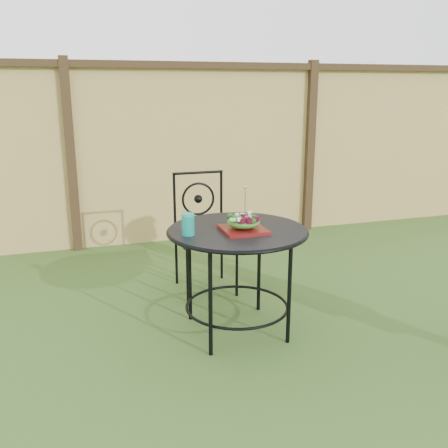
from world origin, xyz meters
name	(u,v)px	position (x,y,z in m)	size (l,w,h in m)	color
ground	(278,322)	(0.00, 0.00, 0.00)	(60.00, 60.00, 0.00)	#224315
fence	(198,152)	(0.00, 2.19, 0.95)	(8.00, 0.12, 1.90)	#DBC06C
patio_table	(237,249)	(-0.32, -0.02, 0.59)	(0.92, 0.92, 0.72)	black
patio_chair	(203,229)	(-0.33, 0.79, 0.50)	(0.46, 0.46, 0.95)	black
salad_plate	(243,230)	(-0.31, -0.10, 0.74)	(0.27, 0.27, 0.02)	#430D09
salad	(243,222)	(-0.31, -0.10, 0.79)	(0.21, 0.21, 0.08)	#235614
fork	(245,202)	(-0.30, -0.10, 0.92)	(0.01, 0.01, 0.18)	silver
drinking_glass	(188,224)	(-0.66, -0.07, 0.79)	(0.08, 0.08, 0.14)	#0C968A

